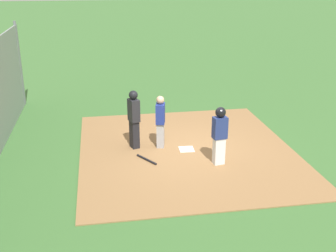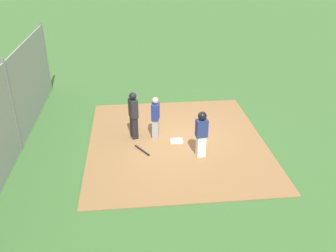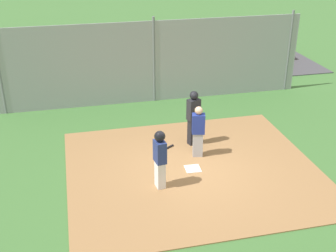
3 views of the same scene
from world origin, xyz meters
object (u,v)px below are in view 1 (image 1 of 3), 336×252
runner (220,132)px  baseball_bat (147,159)px  catcher (160,121)px  home_plate (186,149)px  umpire (134,118)px

runner → baseball_bat: runner is taller
catcher → baseball_bat: size_ratio=1.93×
home_plate → umpire: 1.86m
umpire → catcher: bearing=-23.8°
umpire → runner: (1.56, 2.22, -0.00)m
catcher → runner: (1.48, 1.43, 0.11)m
catcher → umpire: bearing=-172.4°
home_plate → catcher: bearing=-116.0°
baseball_bat → catcher: bearing=-62.9°
home_plate → baseball_bat: baseball_bat is taller
catcher → runner: 2.06m
home_plate → umpire: bearing=-106.0°
catcher → umpire: umpire is taller
home_plate → runner: (1.12, 0.68, 0.95)m
home_plate → umpire: size_ratio=0.24×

